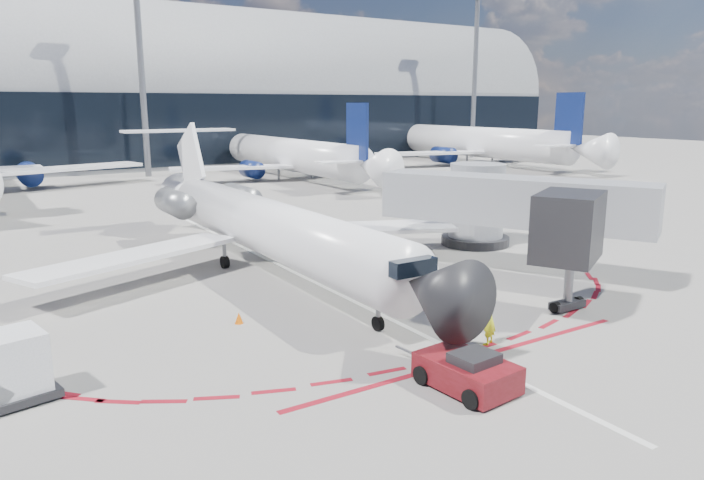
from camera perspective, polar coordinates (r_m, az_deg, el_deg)
ground at (r=30.25m, az=-4.19°, el=-3.48°), size 260.00×260.00×0.00m
apron_centerline at (r=31.97m, az=-5.88°, el=-2.64°), size 0.25×40.00×0.01m
apron_stop_bar at (r=21.33m, az=10.77°, el=-10.53°), size 14.00×0.25×0.01m
terminal_building at (r=91.74m, az=-24.16°, el=11.43°), size 150.00×24.15×24.00m
jet_bridge at (r=33.03m, az=13.48°, el=2.90°), size 10.03×15.20×4.90m
light_mast_centre at (r=76.18m, az=-18.64°, el=14.89°), size 0.70×0.70×25.00m
light_mast_east at (r=100.81m, az=11.10°, el=14.50°), size 0.70×0.70×25.00m
regional_jet at (r=31.50m, az=-8.26°, el=1.48°), size 22.94×28.29×7.08m
pushback_tug at (r=19.06m, az=10.42°, el=-11.68°), size 2.16×4.61×1.18m
ramp_worker at (r=22.34m, az=12.36°, el=-7.09°), size 0.77×0.66×1.79m
uld_container at (r=20.27m, az=-28.55°, el=-10.15°), size 2.41×2.17×1.98m
safety_cone_left at (r=24.42m, az=-10.24°, el=-6.98°), size 0.32×0.32×0.45m
safety_cone_right at (r=20.09m, az=12.36°, el=-11.36°), size 0.34×0.34×0.47m
bg_airliner_2 at (r=70.95m, az=-5.57°, el=9.78°), size 32.04×33.93×10.37m
bg_airliner_3 at (r=90.04m, az=11.21°, el=10.61°), size 36.77×38.94×11.90m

